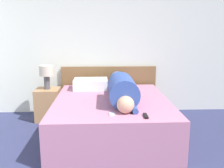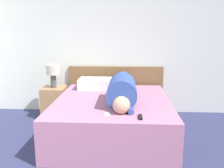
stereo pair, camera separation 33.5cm
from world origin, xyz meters
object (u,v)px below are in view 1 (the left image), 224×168
at_px(bed, 112,117).
at_px(person_lying, 121,88).
at_px(tv_remote, 146,116).
at_px(pillow_near_headboard, 91,84).
at_px(cell_phone, 112,114).
at_px(nightstand, 48,104).
at_px(table_lamp, 46,73).

height_order(bed, person_lying, person_lying).
distance_m(person_lying, tv_remote, 0.80).
xyz_separation_m(bed, pillow_near_headboard, (-0.32, 0.65, 0.35)).
xyz_separation_m(person_lying, cell_phone, (-0.16, -0.67, -0.16)).
bearing_deg(nightstand, bed, -33.09).
bearing_deg(tv_remote, pillow_near_headboard, 115.36).
xyz_separation_m(bed, person_lying, (0.14, -0.01, 0.43)).
bearing_deg(nightstand, tv_remote, -46.06).
relative_size(person_lying, tv_remote, 10.92).
bearing_deg(nightstand, table_lamp, 104.04).
xyz_separation_m(person_lying, pillow_near_headboard, (-0.46, 0.66, -0.08)).
bearing_deg(bed, table_lamp, 146.91).
relative_size(table_lamp, pillow_near_headboard, 0.72).
bearing_deg(tv_remote, nightstand, 133.94).
xyz_separation_m(bed, nightstand, (-1.05, 0.68, -0.00)).
bearing_deg(person_lying, bed, 176.24).
bearing_deg(tv_remote, bed, 114.59).
bearing_deg(table_lamp, tv_remote, -46.06).
bearing_deg(nightstand, cell_phone, -53.13).
relative_size(pillow_near_headboard, cell_phone, 4.26).
relative_size(bed, tv_remote, 12.75).
distance_m(table_lamp, person_lying, 1.37).
distance_m(nightstand, person_lying, 1.44).
distance_m(nightstand, cell_phone, 1.72).
xyz_separation_m(bed, tv_remote, (0.35, -0.77, 0.28)).
xyz_separation_m(tv_remote, cell_phone, (-0.38, 0.09, -0.01)).
relative_size(tv_remote, cell_phone, 1.15).
relative_size(table_lamp, tv_remote, 2.65).
relative_size(nightstand, pillow_near_headboard, 0.96).
bearing_deg(cell_phone, tv_remote, -13.38).
bearing_deg(person_lying, nightstand, 149.73).
bearing_deg(table_lamp, person_lying, -30.27).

